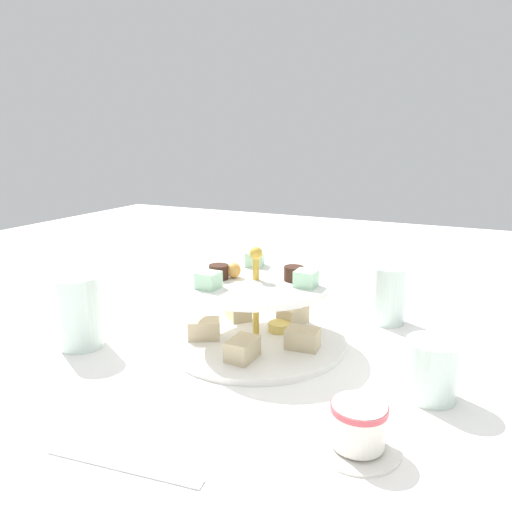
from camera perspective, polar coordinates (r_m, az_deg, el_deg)
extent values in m
plane|color=white|center=(0.76, 0.00, -10.32)|extent=(2.40, 2.40, 0.00)
cylinder|color=white|center=(0.76, 0.00, -9.98)|extent=(0.28, 0.28, 0.01)
cylinder|color=white|center=(0.72, 0.00, -3.24)|extent=(0.23, 0.23, 0.01)
cylinder|color=gold|center=(0.73, 0.00, -5.16)|extent=(0.01, 0.01, 0.14)
sphere|color=gold|center=(0.71, 0.00, 0.34)|extent=(0.02, 0.02, 0.02)
cube|color=#CCB78E|center=(0.80, 4.47, -7.10)|extent=(0.06, 0.05, 0.03)
cube|color=#CCB78E|center=(0.82, -2.18, -6.55)|extent=(0.06, 0.06, 0.03)
cube|color=#CCB78E|center=(0.75, -6.30, -8.71)|extent=(0.05, 0.06, 0.03)
cube|color=#CCB78E|center=(0.68, -1.65, -11.15)|extent=(0.05, 0.04, 0.03)
cube|color=#CCB78E|center=(0.71, 5.65, -9.86)|extent=(0.04, 0.05, 0.03)
cylinder|color=#E5C660|center=(0.77, 2.83, -8.52)|extent=(0.04, 0.04, 0.01)
cylinder|color=#381E14|center=(0.72, -4.53, -1.91)|extent=(0.03, 0.03, 0.02)
cylinder|color=#381E14|center=(0.72, 4.58, -2.12)|extent=(0.03, 0.03, 0.02)
cube|color=#B2E5BC|center=(0.80, -0.18, -0.35)|extent=(0.04, 0.04, 0.02)
cube|color=#B2E5BC|center=(0.68, -5.77, -2.91)|extent=(0.03, 0.03, 0.02)
cube|color=#B2E5BC|center=(0.69, 5.93, -2.81)|extent=(0.03, 0.03, 0.02)
sphere|color=gold|center=(0.73, -2.76, -1.71)|extent=(0.02, 0.02, 0.02)
cylinder|color=silver|center=(0.77, -20.55, -6.31)|extent=(0.07, 0.07, 0.11)
cylinder|color=silver|center=(0.63, 20.39, -12.70)|extent=(0.06, 0.06, 0.08)
cylinder|color=white|center=(0.54, 12.10, -21.46)|extent=(0.09, 0.09, 0.01)
cylinder|color=white|center=(0.52, 12.25, -19.18)|extent=(0.06, 0.06, 0.04)
cylinder|color=#D14C56|center=(0.51, 12.37, -17.46)|extent=(0.06, 0.06, 0.01)
cube|color=silver|center=(1.05, -3.83, -3.17)|extent=(0.10, 0.15, 0.00)
cube|color=silver|center=(0.52, -15.78, -23.13)|extent=(0.04, 0.17, 0.00)
cylinder|color=silver|center=(0.85, 15.65, -4.54)|extent=(0.06, 0.06, 0.10)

